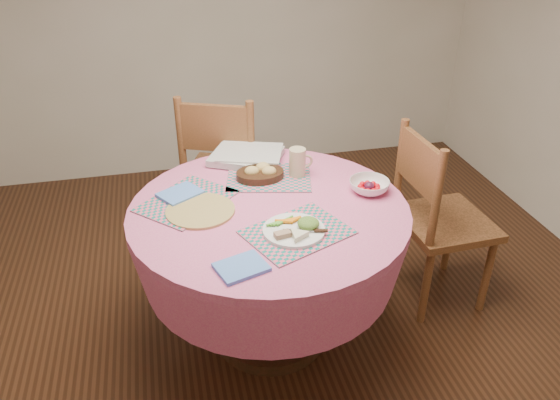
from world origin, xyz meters
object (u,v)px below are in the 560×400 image
Objects in this scene: chair_back at (224,171)px; fruit_bowl at (369,186)px; dining_table at (269,244)px; dinner_plate at (296,229)px; chair_right at (437,216)px; latte_mug at (298,162)px; wicker_trivet at (200,211)px; bread_bowl at (260,173)px.

chair_back is 1.01m from fruit_bowl.
chair_back is at bearing 96.36° from dining_table.
chair_back is at bearing 98.38° from dinner_plate.
fruit_bowl is (-0.42, -0.08, 0.27)m from chair_right.
latte_mug reaches higher than dining_table.
chair_back is 3.40× the size of wicker_trivet.
dinner_plate is at bearing -147.66° from fruit_bowl.
latte_mug is (0.50, 0.23, 0.07)m from wicker_trivet.
chair_right is 3.27× the size of wicker_trivet.
chair_back is at bearing 51.86° from chair_right.
chair_right is 1.22m from wicker_trivet.
dining_table is 9.04× the size of latte_mug.
wicker_trivet is (-0.21, -0.80, 0.22)m from chair_back.
chair_right is 1.22m from chair_back.
fruit_bowl is at bearing -39.00° from latte_mug.
wicker_trivet is at bearing -142.35° from bread_bowl.
bread_bowl reaches higher than fruit_bowl.
chair_back is (-0.99, 0.71, 0.02)m from chair_right.
dining_table is 0.42m from latte_mug.
bread_bowl is 1.68× the size of latte_mug.
dining_table is 0.53m from fruit_bowl.
bread_bowl reaches higher than wicker_trivet.
chair_back is 0.70m from latte_mug.
latte_mug reaches higher than dinner_plate.
wicker_trivet is at bearing 144.39° from dinner_plate.
dinner_plate is 1.86× the size of latte_mug.
bread_bowl is (-0.05, 0.50, 0.01)m from dinner_plate.
dinner_plate is at bearing -105.43° from latte_mug.
wicker_trivet is 0.44m from dinner_plate.
wicker_trivet is at bearing -179.66° from fruit_bowl.
fruit_bowl is at bearing -27.14° from bread_bowl.
chair_back is at bearing 75.54° from wicker_trivet.
chair_back is 0.85m from wicker_trivet.
dinner_plate is (0.16, -1.06, 0.24)m from chair_back.
dinner_plate is (0.36, -0.26, 0.02)m from wicker_trivet.
dinner_plate is 1.06× the size of fruit_bowl.
dinner_plate is at bearing 120.30° from chair_back.
dining_table is at bearing -127.34° from latte_mug.
latte_mug is at bearing 139.13° from chair_back.
dining_table is 1.26× the size of chair_right.
dining_table is 4.13× the size of wicker_trivet.
bread_bowl is at bearing 95.41° from dinner_plate.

